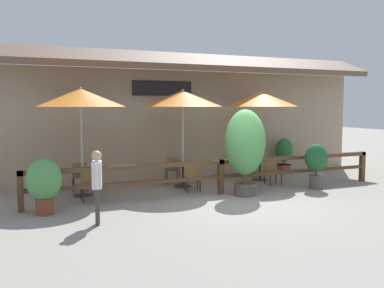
# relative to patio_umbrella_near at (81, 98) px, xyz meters

# --- Properties ---
(ground_plane) EXTENTS (60.00, 60.00, 0.00)m
(ground_plane) POSITION_rel_patio_umbrella_near_xyz_m (3.54, -2.30, -2.64)
(ground_plane) COLOR gray
(building_facade) EXTENTS (14.28, 1.49, 4.23)m
(building_facade) POSITION_rel_patio_umbrella_near_xyz_m (3.54, 1.80, -0.47)
(building_facade) COLOR tan
(building_facade) RESTS_ON ground
(patio_railing) EXTENTS (10.40, 0.14, 0.95)m
(patio_railing) POSITION_rel_patio_umbrella_near_xyz_m (3.54, -1.25, -1.94)
(patio_railing) COLOR brown
(patio_railing) RESTS_ON ground
(patio_umbrella_near) EXTENTS (2.37, 2.37, 2.92)m
(patio_umbrella_near) POSITION_rel_patio_umbrella_near_xyz_m (0.00, 0.00, 0.00)
(patio_umbrella_near) COLOR #B7B2A8
(patio_umbrella_near) RESTS_ON ground
(dining_table_near) EXTENTS (0.94, 0.94, 0.73)m
(dining_table_near) POSITION_rel_patio_umbrella_near_xyz_m (0.00, 0.00, -2.06)
(dining_table_near) COLOR #4C3826
(dining_table_near) RESTS_ON ground
(chair_near_streetside) EXTENTS (0.43, 0.43, 0.84)m
(chair_near_streetside) POSITION_rel_patio_umbrella_near_xyz_m (0.06, -0.69, -2.17)
(chair_near_streetside) COLOR olive
(chair_near_streetside) RESTS_ON ground
(chair_near_wallside) EXTENTS (0.50, 0.50, 0.84)m
(chair_near_wallside) POSITION_rel_patio_umbrella_near_xyz_m (0.03, 0.69, -2.17)
(chair_near_wallside) COLOR olive
(chair_near_wallside) RESTS_ON ground
(patio_umbrella_middle) EXTENTS (2.37, 2.37, 2.92)m
(patio_umbrella_middle) POSITION_rel_patio_umbrella_near_xyz_m (2.98, 0.15, 0.00)
(patio_umbrella_middle) COLOR #B7B2A8
(patio_umbrella_middle) RESTS_ON ground
(dining_table_middle) EXTENTS (0.94, 0.94, 0.73)m
(dining_table_middle) POSITION_rel_patio_umbrella_near_xyz_m (2.98, 0.15, -2.06)
(dining_table_middle) COLOR #4C3826
(dining_table_middle) RESTS_ON ground
(chair_middle_streetside) EXTENTS (0.50, 0.50, 0.84)m
(chair_middle_streetside) POSITION_rel_patio_umbrella_near_xyz_m (2.97, -0.55, -2.17)
(chair_middle_streetside) COLOR olive
(chair_middle_streetside) RESTS_ON ground
(chair_middle_wallside) EXTENTS (0.50, 0.50, 0.84)m
(chair_middle_wallside) POSITION_rel_patio_umbrella_near_xyz_m (2.92, 0.86, -2.17)
(chair_middle_wallside) COLOR olive
(chair_middle_wallside) RESTS_ON ground
(patio_umbrella_far) EXTENTS (2.37, 2.37, 2.92)m
(patio_umbrella_far) POSITION_rel_patio_umbrella_near_xyz_m (5.72, 0.20, 0.00)
(patio_umbrella_far) COLOR #B7B2A8
(patio_umbrella_far) RESTS_ON ground
(dining_table_far) EXTENTS (0.94, 0.94, 0.73)m
(dining_table_far) POSITION_rel_patio_umbrella_near_xyz_m (5.72, 0.20, -2.06)
(dining_table_far) COLOR #4C3826
(dining_table_far) RESTS_ON ground
(chair_far_streetside) EXTENTS (0.48, 0.48, 0.84)m
(chair_far_streetside) POSITION_rel_patio_umbrella_near_xyz_m (5.69, -0.56, -2.17)
(chair_far_streetside) COLOR olive
(chair_far_streetside) RESTS_ON ground
(chair_far_wallside) EXTENTS (0.47, 0.47, 0.84)m
(chair_far_wallside) POSITION_rel_patio_umbrella_near_xyz_m (5.66, 0.95, -2.17)
(chair_far_wallside) COLOR olive
(chair_far_wallside) RESTS_ON ground
(potted_plant_broad_leaf) EXTENTS (0.77, 0.70, 1.27)m
(potted_plant_broad_leaf) POSITION_rel_patio_umbrella_near_xyz_m (-1.11, -1.68, -1.91)
(potted_plant_broad_leaf) COLOR brown
(potted_plant_broad_leaf) RESTS_ON ground
(potted_plant_entrance_palm) EXTENTS (1.12, 1.01, 2.33)m
(potted_plant_entrance_palm) POSITION_rel_patio_umbrella_near_xyz_m (4.04, -1.70, -1.27)
(potted_plant_entrance_palm) COLOR #564C47
(potted_plant_entrance_palm) RESTS_ON ground
(potted_plant_corner_fern) EXTENTS (0.68, 0.61, 1.33)m
(potted_plant_corner_fern) POSITION_rel_patio_umbrella_near_xyz_m (6.43, -1.70, -1.83)
(potted_plant_corner_fern) COLOR #564C47
(potted_plant_corner_fern) RESTS_ON ground
(potted_plant_small_flowering) EXTENTS (0.64, 0.58, 1.25)m
(potted_plant_small_flowering) POSITION_rel_patio_umbrella_near_xyz_m (7.42, 1.25, -1.95)
(potted_plant_small_flowering) COLOR #9E4C33
(potted_plant_small_flowering) RESTS_ON ground
(pedestrian) EXTENTS (0.28, 0.53, 1.53)m
(pedestrian) POSITION_rel_patio_umbrella_near_xyz_m (-0.18, -2.98, -1.66)
(pedestrian) COLOR #42382D
(pedestrian) RESTS_ON ground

